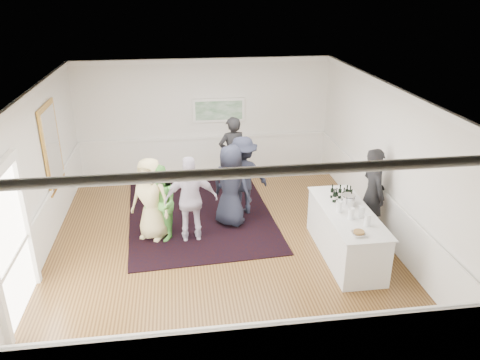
{
  "coord_description": "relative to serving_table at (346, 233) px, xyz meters",
  "views": [
    {
      "loc": [
        -0.74,
        -8.67,
        5.07
      ],
      "look_at": [
        0.48,
        0.2,
        1.26
      ],
      "focal_mm": 35.0,
      "sensor_mm": 36.0,
      "label": 1
    }
  ],
  "objects": [
    {
      "name": "landscape_painting",
      "position": [
        -2.02,
        4.92,
        1.28
      ],
      "size": [
        1.44,
        0.06,
        0.66
      ],
      "color": "white",
      "rests_on": "wall_back"
    },
    {
      "name": "bartender",
      "position": [
        0.78,
        0.67,
        0.5
      ],
      "size": [
        0.54,
        0.76,
        1.99
      ],
      "primitive_type": "imported",
      "rotation": [
        0.0,
        0.0,
        1.66
      ],
      "color": "black",
      "rests_on": "floor"
    },
    {
      "name": "area_rug",
      "position": [
        -2.75,
        2.14,
        -0.49
      ],
      "size": [
        3.52,
        4.47,
        0.02
      ],
      "primitive_type": "cube",
      "rotation": [
        0.0,
        0.0,
        0.06
      ],
      "color": "black",
      "rests_on": "floor"
    },
    {
      "name": "doorway",
      "position": [
        -5.86,
        -0.93,
        0.92
      ],
      "size": [
        0.1,
        1.78,
        2.56
      ],
      "color": "white",
      "rests_on": "wall_left"
    },
    {
      "name": "mirror",
      "position": [
        -5.87,
        2.27,
        1.3
      ],
      "size": [
        0.05,
        1.25,
        1.85
      ],
      "color": "gold",
      "rests_on": "wall_left"
    },
    {
      "name": "guest_dark_b",
      "position": [
        -1.82,
        3.44,
        0.5
      ],
      "size": [
        0.81,
        0.62,
        1.99
      ],
      "primitive_type": "imported",
      "rotation": [
        0.0,
        0.0,
        3.36
      ],
      "color": "black",
      "rests_on": "floor"
    },
    {
      "name": "wall_back",
      "position": [
        -2.42,
        4.97,
        1.1
      ],
      "size": [
        7.0,
        0.02,
        3.2
      ],
      "primitive_type": "cube",
      "color": "white",
      "rests_on": "floor"
    },
    {
      "name": "ceiling",
      "position": [
        -2.42,
        0.97,
        2.7
      ],
      "size": [
        7.0,
        8.0,
        0.02
      ],
      "primitive_type": "cube",
      "color": "white",
      "rests_on": "wall_back"
    },
    {
      "name": "wall_right",
      "position": [
        1.08,
        0.97,
        1.1
      ],
      "size": [
        0.02,
        8.0,
        3.2
      ],
      "primitive_type": "cube",
      "color": "white",
      "rests_on": "floor"
    },
    {
      "name": "serving_table",
      "position": [
        0.0,
        0.0,
        0.0
      ],
      "size": [
        0.92,
        2.44,
        0.99
      ],
      "color": "silver",
      "rests_on": "floor"
    },
    {
      "name": "guest_navy",
      "position": [
        -2.08,
        1.63,
        0.43
      ],
      "size": [
        1.08,
        1.02,
        1.86
      ],
      "primitive_type": "imported",
      "rotation": [
        0.0,
        0.0,
        2.49
      ],
      "color": "#1B1E2E",
      "rests_on": "floor"
    },
    {
      "name": "nut_bowl",
      "position": [
        -0.13,
        -0.92,
        0.53
      ],
      "size": [
        0.27,
        0.27,
        0.08
      ],
      "color": "white",
      "rests_on": "serving_table"
    },
    {
      "name": "guest_tan",
      "position": [
        -3.8,
        1.26,
        0.4
      ],
      "size": [
        1.04,
        0.91,
        1.79
      ],
      "primitive_type": "imported",
      "rotation": [
        0.0,
        0.0,
        -0.49
      ],
      "color": "tan",
      "rests_on": "floor"
    },
    {
      "name": "wainscoting",
      "position": [
        -2.42,
        0.97,
        0.0
      ],
      "size": [
        7.0,
        8.0,
        1.0
      ],
      "primitive_type": null,
      "color": "white",
      "rests_on": "floor"
    },
    {
      "name": "ice_bucket",
      "position": [
        0.07,
        0.21,
        0.61
      ],
      "size": [
        0.26,
        0.26,
        0.25
      ],
      "primitive_type": "cylinder",
      "color": "silver",
      "rests_on": "serving_table"
    },
    {
      "name": "floor",
      "position": [
        -2.42,
        0.97,
        -0.5
      ],
      "size": [
        8.0,
        8.0,
        0.0
      ],
      "primitive_type": "plane",
      "color": "brown",
      "rests_on": "ground"
    },
    {
      "name": "wine_bottles",
      "position": [
        0.04,
        0.49,
        0.65
      ],
      "size": [
        0.43,
        0.36,
        0.31
      ],
      "color": "black",
      "rests_on": "serving_table"
    },
    {
      "name": "guest_green",
      "position": [
        -3.61,
        1.18,
        0.32
      ],
      "size": [
        0.86,
        0.96,
        1.64
      ],
      "primitive_type": "imported",
      "rotation": [
        0.0,
        0.0,
        -1.21
      ],
      "color": "#58B046",
      "rests_on": "floor"
    },
    {
      "name": "guest_lilac",
      "position": [
        -2.97,
        1.05,
        0.43
      ],
      "size": [
        1.1,
        0.49,
        1.86
      ],
      "primitive_type": "imported",
      "rotation": [
        0.0,
        0.0,
        3.17
      ],
      "color": "#BAB1C6",
      "rests_on": "floor"
    },
    {
      "name": "wall_left",
      "position": [
        -5.92,
        0.97,
        1.1
      ],
      "size": [
        0.02,
        8.0,
        3.2
      ],
      "primitive_type": "cube",
      "color": "white",
      "rests_on": "floor"
    },
    {
      "name": "guest_dark_a",
      "position": [
        -1.75,
        2.14,
        0.44
      ],
      "size": [
        1.3,
        0.87,
        1.88
      ],
      "primitive_type": "imported",
      "rotation": [
        0.0,
        0.0,
        3.29
      ],
      "color": "#1B1E2E",
      "rests_on": "floor"
    },
    {
      "name": "wall_front",
      "position": [
        -2.42,
        -3.03,
        1.1
      ],
      "size": [
        7.0,
        0.02,
        3.2
      ],
      "primitive_type": "cube",
      "color": "white",
      "rests_on": "floor"
    },
    {
      "name": "juice_pitchers",
      "position": [
        0.01,
        -0.31,
        0.61
      ],
      "size": [
        0.46,
        0.72,
        0.24
      ],
      "color": "#8FBC43",
      "rests_on": "serving_table"
    }
  ]
}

